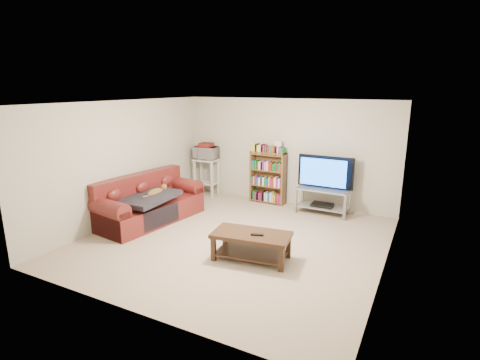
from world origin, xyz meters
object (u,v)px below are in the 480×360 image
Objects in this scene: tv_stand at (323,197)px; bookshelf at (268,177)px; sofa at (148,205)px; coffee_table at (251,241)px.

tv_stand is 0.92× the size of bookshelf.
sofa is 2.80m from bookshelf.
bookshelf is at bearing 173.22° from tv_stand.
bookshelf is (1.68, 2.22, 0.29)m from sofa.
coffee_table is at bearing -5.84° from sofa.
coffee_table is 3.02m from bookshelf.
coffee_table is 1.06× the size of bookshelf.
sofa is 3.66m from tv_stand.
sofa is at bearing 158.98° from coffee_table.
tv_stand is at bearing 41.66° from sofa.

